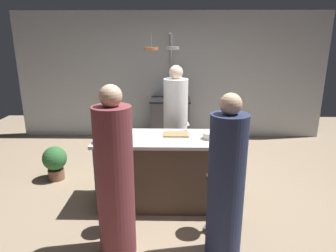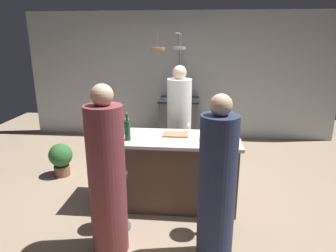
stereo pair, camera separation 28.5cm
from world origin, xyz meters
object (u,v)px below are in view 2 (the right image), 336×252
guest_right (217,188)px  pepper_mill (222,137)px  chef (179,127)px  wine_glass_near_right_guest (111,134)px  stove_range (179,120)px  potted_plant (61,158)px  wine_bottle_amber (118,124)px  mixing_bowl_ceramic (210,137)px  bar_stool_right (212,203)px  wine_bottle_green (127,130)px  wine_bottle_white (127,126)px  cutting_board (176,134)px  wine_glass_near_left_guest (188,124)px  guest_left (107,178)px  mixing_bowl_steel (102,138)px  bar_stool_left (117,198)px

guest_right → pepper_mill: bearing=83.0°
chef → wine_glass_near_right_guest: chef is taller
stove_range → guest_right: guest_right is taller
potted_plant → wine_bottle_amber: size_ratio=1.55×
mixing_bowl_ceramic → stove_range: bearing=101.8°
stove_range → bar_stool_right: (0.55, -3.07, -0.07)m
chef → pepper_mill: size_ratio=8.12×
wine_bottle_green → wine_bottle_white: bearing=105.6°
pepper_mill → wine_glass_near_right_guest: 1.28m
cutting_board → wine_glass_near_left_guest: size_ratio=2.19×
guest_left → mixing_bowl_ceramic: 1.37m
cutting_board → wine_glass_near_right_guest: wine_glass_near_right_guest is taller
mixing_bowl_steel → chef: bearing=50.7°
cutting_board → mixing_bowl_ceramic: mixing_bowl_ceramic is taller
mixing_bowl_ceramic → guest_right: bearing=-87.5°
bar_stool_left → mixing_bowl_ceramic: size_ratio=3.66×
guest_left → wine_glass_near_left_guest: (0.73, 1.23, 0.22)m
guest_right → mixing_bowl_ceramic: bearing=92.5°
pepper_mill → mixing_bowl_ceramic: 0.26m
pepper_mill → guest_left: bearing=-148.0°
guest_left → wine_bottle_amber: guest_left is taller
guest_right → wine_glass_near_left_guest: size_ratio=11.20×
bar_stool_right → mixing_bowl_steel: 1.48m
guest_left → wine_glass_near_left_guest: size_ratio=11.65×
cutting_board → mixing_bowl_ceramic: (0.42, -0.14, 0.03)m
wine_bottle_amber → wine_glass_near_left_guest: wine_bottle_amber is taller
wine_glass_near_left_guest → mixing_bowl_steel: bearing=-154.8°
stove_range → guest_left: size_ratio=0.52×
cutting_board → wine_glass_near_left_guest: bearing=49.8°
bar_stool_right → cutting_board: (-0.45, 0.71, 0.53)m
stove_range → guest_left: 3.47m
bar_stool_right → wine_bottle_white: (-1.08, 0.70, 0.63)m
pepper_mill → wine_bottle_green: wine_bottle_green is taller
mixing_bowl_ceramic → bar_stool_right: bearing=-87.0°
chef → bar_stool_left: bearing=-112.1°
pepper_mill → wine_glass_near_left_guest: bearing=127.7°
potted_plant → mixing_bowl_ceramic: size_ratio=2.80×
wine_bottle_green → stove_range: bearing=80.0°
bar_stool_left → wine_bottle_white: size_ratio=2.36×
stove_range → mixing_bowl_ceramic: bearing=-78.2°
guest_left → wine_glass_near_right_guest: (-0.14, 0.69, 0.22)m
bar_stool_left → chef: bearing=67.9°
bar_stool_right → pepper_mill: size_ratio=3.24×
pepper_mill → wine_glass_near_left_guest: (-0.40, 0.52, 0.00)m
bar_stool_right → potted_plant: 2.60m
guest_right → cutting_board: (-0.46, 1.09, 0.15)m
bar_stool_left → wine_bottle_amber: wine_bottle_amber is taller
bar_stool_left → bar_stool_right: same height
bar_stool_right → wine_glass_near_right_guest: 1.38m
potted_plant → wine_glass_near_right_guest: wine_glass_near_right_guest is taller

